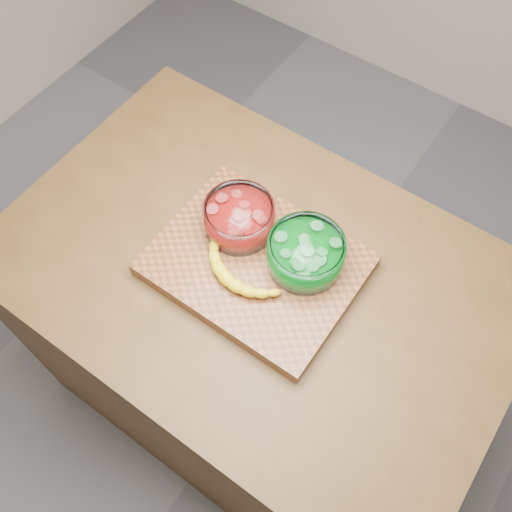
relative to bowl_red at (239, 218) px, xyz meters
The scene contains 6 objects.
ground 0.98m from the bowl_red, 32.11° to the right, with size 3.50×3.50×0.00m, color #5C5C61.
counter 0.54m from the bowl_red, 32.11° to the right, with size 1.20×0.80×0.90m, color #4A3016.
cutting_board 0.11m from the bowl_red, 32.11° to the right, with size 0.45×0.35×0.04m, color brown.
bowl_red is the anchor object (origin of this frame).
bowl_green 0.17m from the bowl_red, ahead, with size 0.17×0.17×0.08m.
banana 0.12m from the bowl_red, 53.57° to the right, with size 0.24×0.13×0.03m, color gold, non-canonical shape.
Camera 1 is at (0.36, -0.52, 2.05)m, focal length 40.00 mm.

